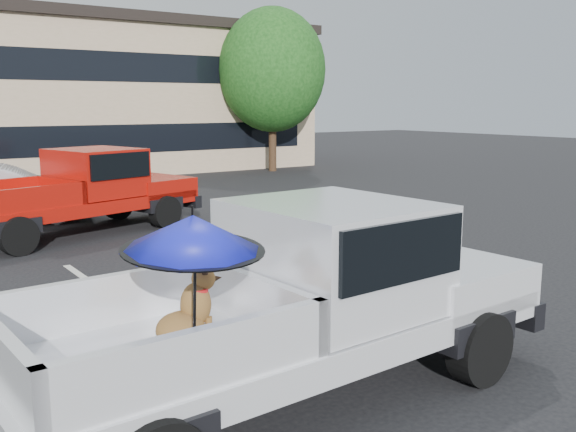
# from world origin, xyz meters

# --- Properties ---
(ground) EXTENTS (90.00, 90.00, 0.00)m
(ground) POSITION_xyz_m (0.00, 0.00, 0.00)
(ground) COLOR black
(ground) RESTS_ON ground
(stripe_left) EXTENTS (0.12, 5.00, 0.01)m
(stripe_left) POSITION_xyz_m (-3.00, 2.00, 0.00)
(stripe_left) COLOR silver
(stripe_left) RESTS_ON ground
(stripe_right) EXTENTS (0.12, 5.00, 0.01)m
(stripe_right) POSITION_xyz_m (3.00, 2.00, 0.00)
(stripe_right) COLOR silver
(stripe_right) RESTS_ON ground
(motel_building) EXTENTS (20.40, 8.40, 6.30)m
(motel_building) POSITION_xyz_m (2.00, 20.99, 3.21)
(motel_building) COLOR tan
(motel_building) RESTS_ON ground
(tree_right) EXTENTS (4.46, 4.46, 6.78)m
(tree_right) POSITION_xyz_m (9.00, 16.00, 4.21)
(tree_right) COLOR #332114
(tree_right) RESTS_ON ground
(tree_back) EXTENTS (4.68, 4.68, 7.11)m
(tree_back) POSITION_xyz_m (6.00, 24.00, 4.41)
(tree_back) COLOR #332114
(tree_back) RESTS_ON ground
(silver_pickup) EXTENTS (5.78, 2.34, 2.06)m
(silver_pickup) POSITION_xyz_m (-2.43, -2.00, 1.05)
(silver_pickup) COLOR black
(silver_pickup) RESTS_ON ground
(red_pickup) EXTENTS (5.91, 3.36, 1.85)m
(red_pickup) POSITION_xyz_m (-1.63, 7.26, 1.01)
(red_pickup) COLOR black
(red_pickup) RESTS_ON ground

